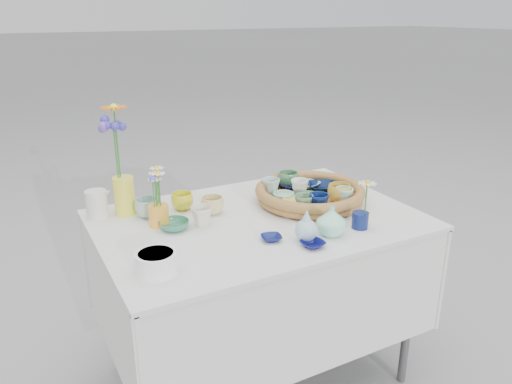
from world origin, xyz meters
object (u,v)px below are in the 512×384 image
bud_vase_seafoam (331,220)px  tall_vase_yellow (124,196)px  wicker_tray (310,194)px  display_table (258,373)px

bud_vase_seafoam → tall_vase_yellow: size_ratio=0.73×
wicker_tray → tall_vase_yellow: tall_vase_yellow is taller
wicker_tray → bud_vase_seafoam: size_ratio=4.11×
wicker_tray → bud_vase_seafoam: bud_vase_seafoam is taller
display_table → tall_vase_yellow: (-0.46, 0.30, 0.84)m
display_table → tall_vase_yellow: tall_vase_yellow is taller
display_table → bud_vase_seafoam: size_ratio=10.92×
display_table → bud_vase_seafoam: bud_vase_seafoam is taller
tall_vase_yellow → wicker_tray: bearing=-18.4°
bud_vase_seafoam → tall_vase_yellow: (-0.62, 0.56, 0.02)m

